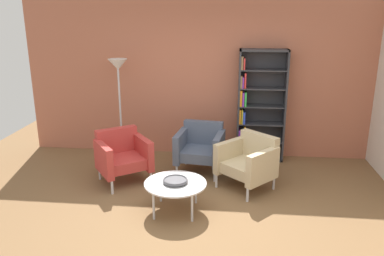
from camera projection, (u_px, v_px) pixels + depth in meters
ground_plane at (193, 221)px, 4.86m from camera, size 8.32×8.32×0.00m
brick_back_panel at (208, 74)px, 6.78m from camera, size 6.40×0.12×2.90m
bookshelf_tall at (257, 107)px, 6.65m from camera, size 0.80×0.30×1.90m
coffee_table_low at (175, 185)px, 5.00m from camera, size 0.80×0.80×0.40m
decorative_bowl at (175, 180)px, 4.98m from camera, size 0.32×0.32×0.05m
armchair_corner_red at (200, 147)px, 6.24m from camera, size 0.79×0.74×0.78m
armchair_near_window at (122, 155)px, 5.89m from camera, size 0.95×0.93×0.78m
armchair_spare_guest at (249, 161)px, 5.67m from camera, size 0.95×0.95×0.78m
floor_lamp_torchiere at (118, 77)px, 6.49m from camera, size 0.32×0.32×1.74m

